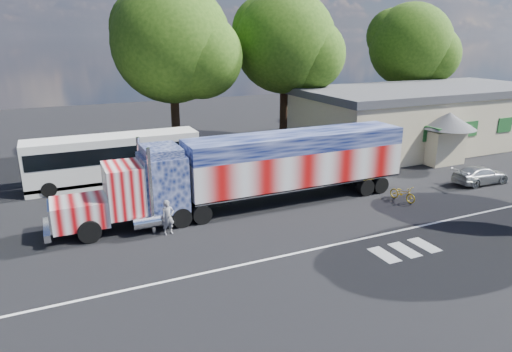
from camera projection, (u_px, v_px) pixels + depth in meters
name	position (u px, v px, depth m)	size (l,w,h in m)	color
ground	(280.00, 226.00, 23.64)	(100.00, 100.00, 0.00)	black
lane_markings	(351.00, 250.00, 21.05)	(30.00, 2.67, 0.01)	silver
semi_truck	(258.00, 168.00, 25.85)	(20.59, 3.25, 4.39)	black
coach_bus	(114.00, 159.00, 30.14)	(11.07, 2.58, 3.22)	white
hall_building	(424.00, 117.00, 40.22)	(22.40, 12.80, 5.20)	beige
parked_car	(481.00, 175.00, 30.36)	(1.64, 4.04, 1.17)	#999C9E
woman	(168.00, 217.00, 22.51)	(0.64, 0.42, 1.77)	slate
bicycle	(403.00, 193.00, 27.21)	(0.62, 1.77, 0.93)	gold
tree_far_ne	(412.00, 46.00, 47.77)	(9.05, 8.62, 12.82)	black
tree_n_mid	(174.00, 43.00, 35.60)	(9.88, 9.41, 13.65)	black
tree_ne_a	(287.00, 43.00, 39.40)	(9.23, 8.79, 13.32)	black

